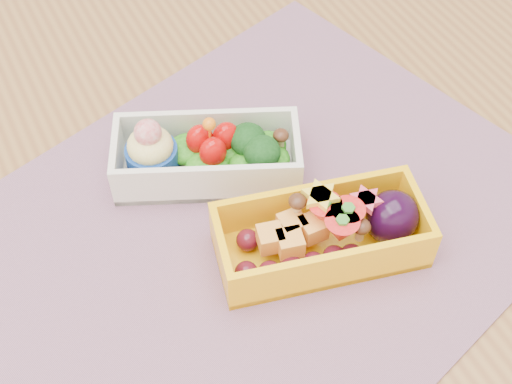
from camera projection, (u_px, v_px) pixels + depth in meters
name	position (u px, v px, depth m)	size (l,w,h in m)	color
table	(234.00, 295.00, 0.65)	(1.20, 0.80, 0.75)	brown
placemat	(251.00, 229.00, 0.57)	(0.48, 0.37, 0.00)	gray
bento_white	(206.00, 155.00, 0.59)	(0.17, 0.13, 0.06)	silver
bento_yellow	(326.00, 233.00, 0.54)	(0.17, 0.11, 0.05)	#FFB80D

